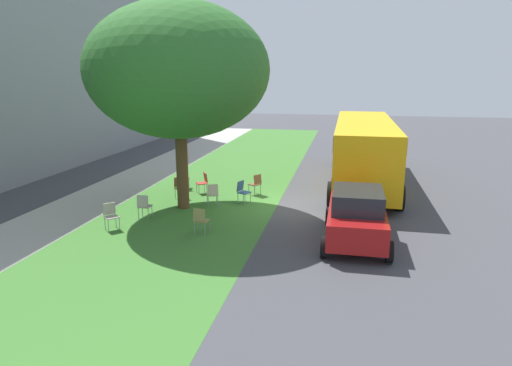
{
  "coord_description": "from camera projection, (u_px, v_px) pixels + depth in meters",
  "views": [
    {
      "loc": [
        -16.21,
        -2.3,
        4.94
      ],
      "look_at": [
        -0.94,
        0.81,
        1.13
      ],
      "focal_mm": 31.47,
      "sensor_mm": 36.0,
      "label": 1
    }
  ],
  "objects": [
    {
      "name": "ground",
      "position": [
        282.0,
        207.0,
        17.05
      ],
      "size": [
        80.0,
        80.0,
        0.0
      ],
      "primitive_type": "plane",
      "color": "#424247"
    },
    {
      "name": "grass_verge",
      "position": [
        201.0,
        202.0,
        17.67
      ],
      "size": [
        48.0,
        6.0,
        0.01
      ],
      "primitive_type": "cube",
      "color": "#3D752D",
      "rests_on": "ground"
    },
    {
      "name": "sidewalk_strip",
      "position": [
        100.0,
        196.0,
        18.52
      ],
      "size": [
        48.0,
        2.8,
        0.01
      ],
      "primitive_type": "cube",
      "color": "#ADA89E",
      "rests_on": "ground"
    },
    {
      "name": "street_tree",
      "position": [
        178.0,
        71.0,
        15.8
      ],
      "size": [
        6.48,
        6.48,
        7.45
      ],
      "color": "brown",
      "rests_on": "ground"
    },
    {
      "name": "chair_0",
      "position": [
        203.0,
        181.0,
        18.92
      ],
      "size": [
        0.58,
        0.58,
        0.88
      ],
      "color": "#B7332D",
      "rests_on": "ground"
    },
    {
      "name": "chair_1",
      "position": [
        213.0,
        193.0,
        17.05
      ],
      "size": [
        0.55,
        0.55,
        0.88
      ],
      "color": "beige",
      "rests_on": "ground"
    },
    {
      "name": "chair_2",
      "position": [
        256.0,
        183.0,
        18.65
      ],
      "size": [
        0.58,
        0.58,
        0.88
      ],
      "color": "brown",
      "rests_on": "ground"
    },
    {
      "name": "chair_3",
      "position": [
        144.0,
        205.0,
        15.54
      ],
      "size": [
        0.44,
        0.44,
        0.88
      ],
      "color": "#ADA393",
      "rests_on": "ground"
    },
    {
      "name": "chair_4",
      "position": [
        180.0,
        186.0,
        18.12
      ],
      "size": [
        0.59,
        0.59,
        0.88
      ],
      "color": "brown",
      "rests_on": "ground"
    },
    {
      "name": "chair_5",
      "position": [
        184.0,
        177.0,
        19.68
      ],
      "size": [
        0.47,
        0.47,
        0.88
      ],
      "color": "brown",
      "rests_on": "ground"
    },
    {
      "name": "chair_6",
      "position": [
        243.0,
        190.0,
        17.45
      ],
      "size": [
        0.54,
        0.55,
        0.88
      ],
      "color": "#335184",
      "rests_on": "ground"
    },
    {
      "name": "chair_7",
      "position": [
        201.0,
        219.0,
        14.02
      ],
      "size": [
        0.48,
        0.48,
        0.88
      ],
      "color": "olive",
      "rests_on": "ground"
    },
    {
      "name": "chair_8",
      "position": [
        111.0,
        214.0,
        14.49
      ],
      "size": [
        0.59,
        0.59,
        0.88
      ],
      "color": "#ADA393",
      "rests_on": "ground"
    },
    {
      "name": "parked_car",
      "position": [
        357.0,
        215.0,
        13.34
      ],
      "size": [
        3.7,
        1.92,
        1.65
      ],
      "color": "maroon",
      "rests_on": "ground"
    },
    {
      "name": "school_bus",
      "position": [
        364.0,
        146.0,
        20.32
      ],
      "size": [
        10.4,
        2.8,
        2.88
      ],
      "color": "yellow",
      "rests_on": "ground"
    }
  ]
}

